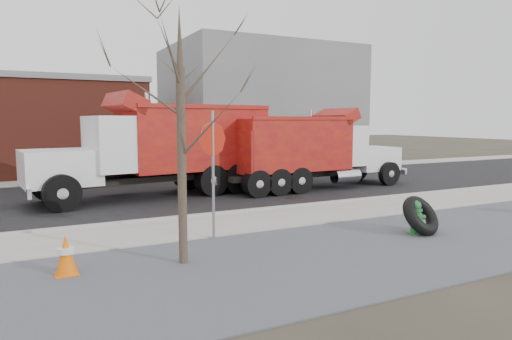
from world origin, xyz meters
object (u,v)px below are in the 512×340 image
stop_sign (213,154)px  fire_hydrant (416,219)px  truck_tire (421,216)px  dump_truck_red_a (311,148)px  dump_truck_red_b (165,145)px

stop_sign → fire_hydrant: bearing=-21.5°
truck_tire → dump_truck_red_a: size_ratio=0.15×
truck_tire → dump_truck_red_a: bearing=76.7°
stop_sign → dump_truck_red_b: size_ratio=0.34×
truck_tire → dump_truck_red_a: 8.30m
dump_truck_red_a → truck_tire: bearing=-105.8°
fire_hydrant → dump_truck_red_a: dump_truck_red_a is taller
fire_hydrant → truck_tire: bearing=-8.1°
dump_truck_red_a → dump_truck_red_b: bearing=168.7°
dump_truck_red_b → truck_tire: bearing=108.2°
fire_hydrant → stop_sign: stop_sign is taller
stop_sign → dump_truck_red_a: (6.86, 6.07, -0.40)m
truck_tire → dump_truck_red_b: bearing=115.4°
dump_truck_red_a → dump_truck_red_b: dump_truck_red_b is taller
truck_tire → stop_sign: stop_sign is taller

